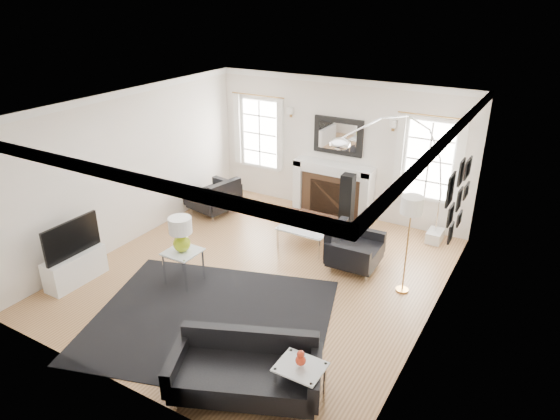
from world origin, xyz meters
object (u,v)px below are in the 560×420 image
Objects in this scene: coffee_table at (309,226)px; gourd_lamp at (181,232)px; armchair_right at (352,250)px; fireplace at (332,190)px; arc_floor_lamp at (392,176)px; sofa at (246,370)px; armchair_left at (215,198)px.

gourd_lamp is at bearing -117.33° from coffee_table.
gourd_lamp is (-2.13, -1.80, 0.57)m from armchair_right.
fireplace is 1.85m from arc_floor_lamp.
coffee_table is (0.20, -1.45, -0.17)m from fireplace.
coffee_table is at bearing 62.67° from gourd_lamp.
armchair_right is at bearing 40.19° from gourd_lamp.
sofa is 3.83m from coffee_table.
gourd_lamp is 0.23× the size of arc_floor_lamp.
gourd_lamp reaches higher than coffee_table.
gourd_lamp reaches higher than fireplace.
fireplace is 2.20m from armchair_right.
arc_floor_lamp reaches higher than fireplace.
armchair_left reaches higher than sofa.
armchair_right reaches higher than sofa.
gourd_lamp is (1.22, -2.44, 0.55)m from armchair_left.
fireplace is at bearing 28.99° from armchair_left.
arc_floor_lamp is at bearing 50.15° from gourd_lamp.
armchair_left is 2.78m from gourd_lamp.
armchair_left reaches higher than armchair_right.
fireplace is 2.93× the size of gourd_lamp.
fireplace is 1.57× the size of armchair_left.
armchair_right is (-0.06, 3.30, 0.03)m from sofa.
fireplace is 2.45m from armchair_left.
sofa is at bearing -49.10° from armchair_left.
arc_floor_lamp is (1.46, -0.77, 0.82)m from fireplace.
fireplace is at bearing 123.59° from armchair_right.
arc_floor_lamp is (1.26, 0.68, 0.99)m from coffee_table.
coffee_table is 0.36× the size of arc_floor_lamp.
armchair_right is 1.08m from coffee_table.
armchair_left is 0.43× the size of arc_floor_lamp.
armchair_left is 1.87× the size of gourd_lamp.
fireplace is at bearing 75.75° from gourd_lamp.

